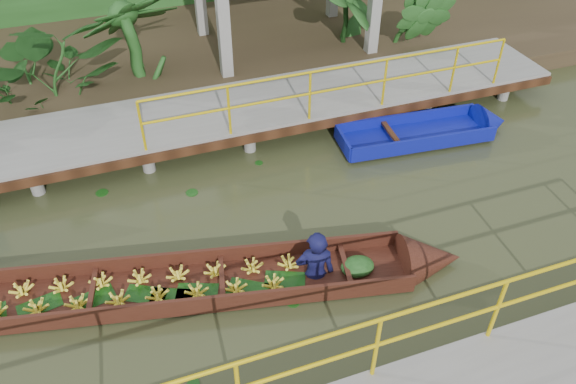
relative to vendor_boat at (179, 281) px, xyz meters
name	(u,v)px	position (x,y,z in m)	size (l,w,h in m)	color
ground	(239,253)	(1.02, 0.48, -0.23)	(80.00, 80.00, 0.00)	#2E3319
land_strip	(158,48)	(1.02, 7.98, -0.01)	(30.00, 8.00, 0.45)	#322519
far_dock	(192,120)	(1.04, 3.90, 0.24)	(16.00, 2.06, 1.66)	gray
vendor_boat	(179,281)	(0.00, 0.00, 0.00)	(9.28, 2.81, 2.07)	#33150D
moored_blue_boat	(453,129)	(6.13, 2.28, -0.08)	(3.68, 1.25, 0.86)	#0C138C
tropical_plants	(129,51)	(0.18, 5.78, 1.04)	(14.32, 1.32, 1.65)	#173B13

